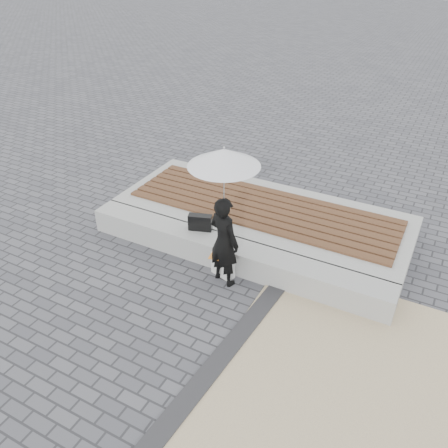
{
  "coord_description": "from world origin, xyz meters",
  "views": [
    {
      "loc": [
        2.62,
        -3.55,
        4.4
      ],
      "look_at": [
        0.1,
        1.21,
        1.0
      ],
      "focal_mm": 36.88,
      "sensor_mm": 36.0,
      "label": 1
    }
  ],
  "objects_px": {
    "parasol": "(224,157)",
    "handbag": "(200,222)",
    "seating_ledge": "(230,254)",
    "woman": "(224,242)",
    "canvas_tote": "(223,265)"
  },
  "relations": [
    {
      "from": "parasol",
      "to": "handbag",
      "type": "xyz_separation_m",
      "value": [
        -0.7,
        0.52,
        -1.47
      ]
    },
    {
      "from": "parasol",
      "to": "handbag",
      "type": "distance_m",
      "value": 1.71
    },
    {
      "from": "canvas_tote",
      "to": "handbag",
      "type": "bearing_deg",
      "value": 163.17
    },
    {
      "from": "woman",
      "to": "canvas_tote",
      "type": "bearing_deg",
      "value": -39.25
    },
    {
      "from": "parasol",
      "to": "canvas_tote",
      "type": "relative_size",
      "value": 3.2
    },
    {
      "from": "woman",
      "to": "handbag",
      "type": "distance_m",
      "value": 0.89
    },
    {
      "from": "woman",
      "to": "canvas_tote",
      "type": "height_order",
      "value": "woman"
    },
    {
      "from": "woman",
      "to": "parasol",
      "type": "distance_m",
      "value": 1.3
    },
    {
      "from": "handbag",
      "to": "canvas_tote",
      "type": "xyz_separation_m",
      "value": [
        0.63,
        -0.41,
        -0.34
      ]
    },
    {
      "from": "woman",
      "to": "parasol",
      "type": "bearing_deg",
      "value": 17.07
    },
    {
      "from": "handbag",
      "to": "seating_ledge",
      "type": "bearing_deg",
      "value": -30.28
    },
    {
      "from": "canvas_tote",
      "to": "parasol",
      "type": "bearing_deg",
      "value": -40.1
    },
    {
      "from": "woman",
      "to": "handbag",
      "type": "height_order",
      "value": "woman"
    },
    {
      "from": "seating_ledge",
      "to": "woman",
      "type": "height_order",
      "value": "woman"
    },
    {
      "from": "seating_ledge",
      "to": "canvas_tote",
      "type": "distance_m",
      "value": 0.29
    }
  ]
}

